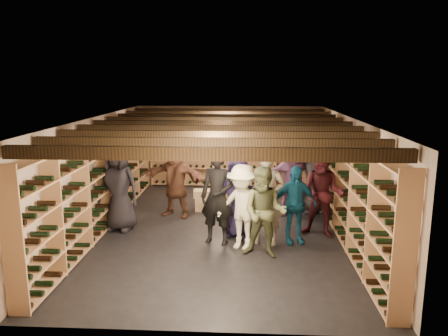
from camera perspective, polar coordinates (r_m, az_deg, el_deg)
ground at (r=9.66m, az=-0.36°, el=-7.83°), size 8.00×8.00×0.00m
walls at (r=9.32m, az=-0.37°, el=-0.87°), size 5.52×8.02×2.40m
ceiling at (r=9.14m, az=-0.38°, el=6.50°), size 5.50×8.00×0.01m
ceiling_joists at (r=9.15m, az=-0.38°, el=5.62°), size 5.40×7.12×0.18m
wine_rack_left at (r=9.84m, az=-15.48°, el=-1.37°), size 0.32×7.50×2.15m
wine_rack_right at (r=9.55m, az=15.22°, el=-1.75°), size 0.32×7.50×2.15m
wine_rack_back at (r=13.10m, az=0.63°, el=2.25°), size 4.70×0.30×2.15m
crate_stack_left at (r=11.85m, az=0.30°, el=-2.41°), size 0.51×0.34×0.68m
crate_stack_right at (r=10.85m, az=-2.54°, el=-4.21°), size 0.53×0.38×0.51m
crate_loose at (r=11.47m, az=3.05°, el=-4.22°), size 0.56×0.43×0.17m
person_0 at (r=9.57m, az=-13.59°, el=-2.48°), size 1.03×0.78×1.88m
person_1 at (r=8.55m, az=-0.86°, el=-3.84°), size 0.78×0.62×1.88m
person_2 at (r=7.97m, az=5.33°, el=-5.79°), size 0.94×0.80×1.68m
person_3 at (r=8.32m, az=2.38°, el=-5.14°), size 1.22×0.98×1.64m
person_4 at (r=8.73m, az=9.15°, el=-4.74°), size 0.98×0.58×1.56m
person_5 at (r=10.32m, az=-6.38°, el=-1.35°), size 1.77×1.10×1.82m
person_6 at (r=8.95m, az=1.83°, el=-3.84°), size 0.95×0.80×1.67m
person_7 at (r=8.55m, az=5.64°, el=-3.94°), size 0.74×0.55×1.86m
person_8 at (r=9.14m, az=12.75°, el=-3.31°), size 1.07×0.96×1.81m
person_11 at (r=10.54m, az=9.02°, el=-1.15°), size 1.77×1.07×1.82m
person_12 at (r=10.76m, az=11.72°, el=-0.94°), size 0.92×0.62×1.84m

